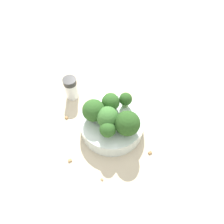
% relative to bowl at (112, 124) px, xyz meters
% --- Properties ---
extents(ground_plane, '(3.00, 3.00, 0.00)m').
position_rel_bowl_xyz_m(ground_plane, '(0.00, 0.00, -0.02)').
color(ground_plane, beige).
extents(bowl, '(0.16, 0.16, 0.04)m').
position_rel_bowl_xyz_m(bowl, '(0.00, 0.00, 0.00)').
color(bowl, silver).
rests_on(bowl, ground_plane).
extents(broccoli_floret_0, '(0.05, 0.05, 0.06)m').
position_rel_bowl_xyz_m(broccoli_floret_0, '(0.04, 0.02, 0.05)').
color(broccoli_floret_0, '#8EB770').
rests_on(broccoli_floret_0, bowl).
extents(broccoli_floret_1, '(0.06, 0.06, 0.06)m').
position_rel_bowl_xyz_m(broccoli_floret_1, '(-0.05, 0.01, 0.05)').
color(broccoli_floret_1, '#7A9E5B').
rests_on(broccoli_floret_1, bowl).
extents(broccoli_floret_2, '(0.04, 0.04, 0.05)m').
position_rel_bowl_xyz_m(broccoli_floret_2, '(-0.02, 0.04, 0.05)').
color(broccoli_floret_2, '#7A9E5B').
rests_on(broccoli_floret_2, bowl).
extents(broccoli_floret_3, '(0.03, 0.03, 0.04)m').
position_rel_bowl_xyz_m(broccoli_floret_3, '(-0.01, -0.05, 0.05)').
color(broccoli_floret_3, '#8EB770').
rests_on(broccoli_floret_3, bowl).
extents(broccoli_floret_4, '(0.05, 0.05, 0.05)m').
position_rel_bowl_xyz_m(broccoli_floret_4, '(0.02, -0.03, 0.05)').
color(broccoli_floret_4, '#7A9E5B').
rests_on(broccoli_floret_4, bowl).
extents(broccoli_floret_5, '(0.05, 0.05, 0.06)m').
position_rel_bowl_xyz_m(broccoli_floret_5, '(-0.00, 0.02, 0.05)').
color(broccoli_floret_5, '#8EB770').
rests_on(broccoli_floret_5, bowl).
extents(pepper_shaker, '(0.04, 0.04, 0.07)m').
position_rel_bowl_xyz_m(pepper_shaker, '(0.16, -0.03, 0.01)').
color(pepper_shaker, silver).
rests_on(pepper_shaker, ground_plane).
extents(almond_crumb_0, '(0.01, 0.01, 0.01)m').
position_rel_bowl_xyz_m(almond_crumb_0, '(0.12, 0.04, -0.02)').
color(almond_crumb_0, olive).
rests_on(almond_crumb_0, ground_plane).
extents(almond_crumb_1, '(0.01, 0.01, 0.01)m').
position_rel_bowl_xyz_m(almond_crumb_1, '(0.06, -0.08, -0.02)').
color(almond_crumb_1, '#AD7F4C').
rests_on(almond_crumb_1, ground_plane).
extents(almond_crumb_2, '(0.01, 0.00, 0.01)m').
position_rel_bowl_xyz_m(almond_crumb_2, '(-0.05, 0.13, -0.02)').
color(almond_crumb_2, '#AD7F4C').
rests_on(almond_crumb_2, ground_plane).
extents(almond_crumb_3, '(0.01, 0.01, 0.01)m').
position_rel_bowl_xyz_m(almond_crumb_3, '(0.04, 0.13, -0.02)').
color(almond_crumb_3, '#AD7F4C').
rests_on(almond_crumb_3, ground_plane).
extents(almond_crumb_4, '(0.01, 0.01, 0.01)m').
position_rel_bowl_xyz_m(almond_crumb_4, '(-0.12, 0.01, -0.02)').
color(almond_crumb_4, olive).
rests_on(almond_crumb_4, ground_plane).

